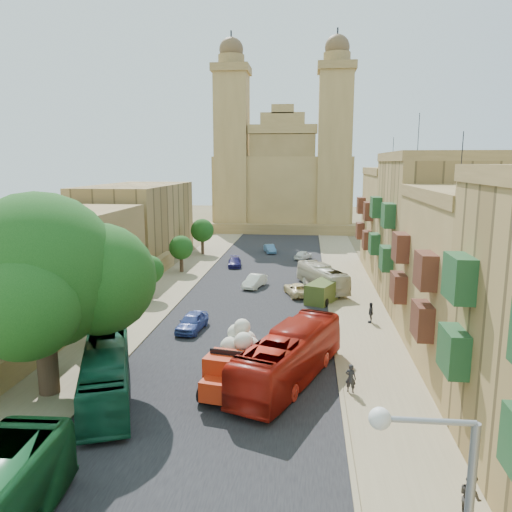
% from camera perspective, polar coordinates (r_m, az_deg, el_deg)
% --- Properties ---
extents(ground, '(260.00, 260.00, 0.00)m').
position_cam_1_polar(ground, '(25.19, -6.60, -20.18)').
color(ground, brown).
extents(road_surface, '(14.00, 140.00, 0.01)m').
position_cam_1_polar(road_surface, '(52.91, 0.45, -3.46)').
color(road_surface, black).
rests_on(road_surface, ground).
extents(sidewalk_east, '(5.00, 140.00, 0.01)m').
position_cam_1_polar(sidewalk_east, '(52.88, 10.78, -3.66)').
color(sidewalk_east, '#8C7C5B').
rests_on(sidewalk_east, ground).
extents(sidewalk_west, '(5.00, 140.00, 0.01)m').
position_cam_1_polar(sidewalk_west, '(54.63, -9.53, -3.16)').
color(sidewalk_west, '#8C7C5B').
rests_on(sidewalk_west, ground).
extents(kerb_east, '(0.25, 140.00, 0.12)m').
position_cam_1_polar(kerb_east, '(52.71, 8.06, -3.56)').
color(kerb_east, '#8C7C5B').
rests_on(kerb_east, ground).
extents(kerb_west, '(0.25, 140.00, 0.12)m').
position_cam_1_polar(kerb_west, '(54.00, -6.97, -3.19)').
color(kerb_west, '#8C7C5B').
rests_on(kerb_west, ground).
extents(townhouse_b, '(9.00, 14.00, 14.90)m').
position_cam_1_polar(townhouse_b, '(34.68, 24.36, -2.35)').
color(townhouse_b, olive).
rests_on(townhouse_b, ground).
extents(townhouse_c, '(9.00, 14.00, 17.40)m').
position_cam_1_polar(townhouse_c, '(47.76, 19.30, 2.84)').
color(townhouse_c, '#9F7F48').
rests_on(townhouse_c, ground).
extents(townhouse_d, '(9.00, 14.00, 15.90)m').
position_cam_1_polar(townhouse_d, '(61.45, 16.31, 3.91)').
color(townhouse_d, olive).
rests_on(townhouse_d, ground).
extents(west_wall, '(1.00, 40.00, 1.80)m').
position_cam_1_polar(west_wall, '(46.21, -16.47, -4.85)').
color(west_wall, olive).
rests_on(west_wall, ground).
extents(west_building_low, '(10.00, 28.00, 8.40)m').
position_cam_1_polar(west_building_low, '(46.15, -23.96, -1.14)').
color(west_building_low, olive).
rests_on(west_building_low, ground).
extents(west_building_mid, '(10.00, 22.00, 10.00)m').
position_cam_1_polar(west_building_mid, '(69.46, -13.37, 3.82)').
color(west_building_mid, '#9F7F48').
rests_on(west_building_mid, ground).
extents(church, '(28.00, 22.50, 36.30)m').
position_cam_1_polar(church, '(99.88, 3.19, 8.66)').
color(church, olive).
rests_on(church, ground).
extents(ficus_tree, '(11.40, 10.49, 11.40)m').
position_cam_1_polar(ficus_tree, '(29.55, -23.23, -2.23)').
color(ficus_tree, '#3A2A1D').
rests_on(ficus_tree, ground).
extents(street_tree_a, '(2.97, 2.97, 4.57)m').
position_cam_1_polar(street_tree_a, '(37.61, -17.73, -5.04)').
color(street_tree_a, '#3A2A1D').
rests_on(street_tree_a, ground).
extents(street_tree_b, '(2.74, 2.74, 4.22)m').
position_cam_1_polar(street_tree_b, '(48.55, -12.08, -1.58)').
color(street_tree_b, '#3A2A1D').
rests_on(street_tree_b, ground).
extents(street_tree_c, '(2.86, 2.86, 4.40)m').
position_cam_1_polar(street_tree_c, '(59.84, -8.56, 0.94)').
color(street_tree_c, '#3A2A1D').
rests_on(street_tree_c, ground).
extents(street_tree_d, '(3.30, 3.30, 5.07)m').
position_cam_1_polar(street_tree_d, '(71.32, -6.16, 2.91)').
color(street_tree_d, '#3A2A1D').
rests_on(street_tree_d, ground).
extents(red_truck, '(3.69, 6.83, 3.80)m').
position_cam_1_polar(red_truck, '(29.48, -2.22, -11.71)').
color(red_truck, red).
rests_on(red_truck, ground).
extents(olive_pickup, '(3.63, 4.96, 1.88)m').
position_cam_1_polar(olive_pickup, '(47.52, 7.70, -4.05)').
color(olive_pickup, '#3F501E').
rests_on(olive_pickup, ground).
extents(bus_green_north, '(5.86, 10.43, 2.85)m').
position_cam_1_polar(bus_green_north, '(29.35, -16.76, -12.81)').
color(bus_green_north, '#124E33').
rests_on(bus_green_north, ground).
extents(bus_red_east, '(6.56, 11.63, 3.18)m').
position_cam_1_polar(bus_red_east, '(30.17, 3.84, -11.36)').
color(bus_red_east, '#AE1D11').
rests_on(bus_red_east, ground).
extents(bus_cream_east, '(5.40, 9.05, 2.49)m').
position_cam_1_polar(bus_cream_east, '(51.79, 7.57, -2.46)').
color(bus_cream_east, beige).
rests_on(bus_cream_east, ground).
extents(car_blue_a, '(2.14, 4.31, 1.41)m').
position_cam_1_polar(car_blue_a, '(39.38, -7.33, -7.47)').
color(car_blue_a, '#3C519F').
rests_on(car_blue_a, ground).
extents(car_white_a, '(2.43, 4.22, 1.32)m').
position_cam_1_polar(car_white_a, '(52.30, -0.15, -2.89)').
color(car_white_a, white).
rests_on(car_white_a, ground).
extents(car_cream, '(3.16, 4.74, 1.21)m').
position_cam_1_polar(car_cream, '(49.40, 4.73, -3.80)').
color(car_cream, beige).
rests_on(car_cream, ground).
extents(car_dkblue, '(2.10, 4.12, 1.14)m').
position_cam_1_polar(car_dkblue, '(62.78, -2.46, -0.70)').
color(car_dkblue, navy).
rests_on(car_dkblue, ground).
extents(car_white_b, '(2.67, 3.82, 1.21)m').
position_cam_1_polar(car_white_b, '(67.67, 5.40, 0.12)').
color(car_white_b, white).
rests_on(car_white_b, ground).
extents(car_blue_b, '(2.19, 3.85, 1.20)m').
position_cam_1_polar(car_blue_b, '(72.35, 1.59, 0.84)').
color(car_blue_b, teal).
rests_on(car_blue_b, ground).
extents(pedestrian_a, '(0.72, 0.59, 1.69)m').
position_cam_1_polar(pedestrian_a, '(29.59, 10.78, -13.56)').
color(pedestrian_a, '#282729').
rests_on(pedestrian_a, ground).
extents(pedestrian_b, '(0.91, 1.05, 1.85)m').
position_cam_1_polar(pedestrian_b, '(21.54, 23.29, -23.99)').
color(pedestrian_b, '#322C26').
rests_on(pedestrian_b, ground).
extents(pedestrian_c, '(0.59, 1.06, 1.70)m').
position_cam_1_polar(pedestrian_c, '(41.92, 12.98, -6.33)').
color(pedestrian_c, '#2A2A31').
rests_on(pedestrian_c, ground).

